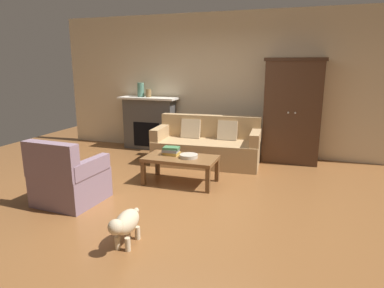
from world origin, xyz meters
name	(u,v)px	position (x,y,z in m)	size (l,w,h in m)	color
ground_plane	(179,194)	(0.00, 0.00, 0.00)	(9.60, 9.60, 0.00)	brown
back_wall	(223,84)	(0.00, 2.55, 1.40)	(7.20, 0.10, 2.80)	beige
fireplace	(150,123)	(-1.55, 2.30, 0.57)	(1.26, 0.48, 1.12)	#4C4947
armoire	(292,111)	(1.40, 2.22, 0.96)	(1.06, 0.57, 1.91)	#472D1E
couch	(207,146)	(-0.05, 1.60, 0.32)	(1.97, 0.98, 0.86)	tan
coffee_table	(181,160)	(-0.13, 0.42, 0.37)	(1.10, 0.60, 0.42)	brown
fruit_bowl	(189,156)	(0.00, 0.42, 0.45)	(0.27, 0.27, 0.05)	beige
book_stack	(171,151)	(-0.31, 0.49, 0.48)	(0.26, 0.20, 0.13)	gold
mantel_vase_jade	(141,90)	(-1.73, 2.28, 1.27)	(0.14, 0.14, 0.30)	slate
mantel_vase_bronze	(148,93)	(-1.55, 2.28, 1.20)	(0.11, 0.11, 0.17)	olive
armchair_near_left	(68,180)	(-1.27, -0.76, 0.32)	(0.82, 0.81, 0.88)	gray
dog	(126,223)	(-0.01, -1.49, 0.25)	(0.23, 0.57, 0.39)	beige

